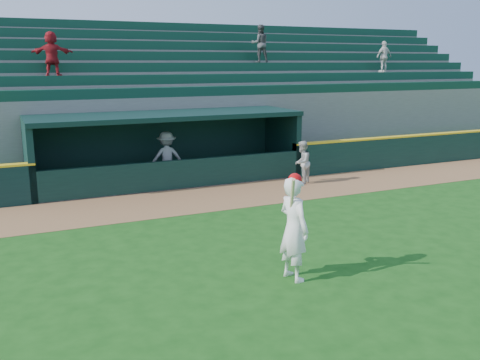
{
  "coord_description": "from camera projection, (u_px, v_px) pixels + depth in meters",
  "views": [
    {
      "loc": [
        -5.5,
        -10.33,
        4.22
      ],
      "look_at": [
        0.0,
        1.6,
        1.3
      ],
      "focal_mm": 40.0,
      "sensor_mm": 36.0,
      "label": 1
    }
  ],
  "objects": [
    {
      "name": "warning_track",
      "position": [
        196.0,
        200.0,
        16.66
      ],
      "size": [
        40.0,
        3.0,
        0.01
      ],
      "primitive_type": "cube",
      "color": "brown",
      "rests_on": "ground"
    },
    {
      "name": "batter_at_plate",
      "position": [
        294.0,
        227.0,
        10.4
      ],
      "size": [
        0.62,
        0.87,
        2.16
      ],
      "color": "white",
      "rests_on": "ground"
    },
    {
      "name": "dugout_player_front",
      "position": [
        302.0,
        162.0,
        18.7
      ],
      "size": [
        0.94,
        0.91,
        1.53
      ],
      "primitive_type": "imported",
      "rotation": [
        0.0,
        0.0,
        3.8
      ],
      "color": "#A9A9A4",
      "rests_on": "ground"
    },
    {
      "name": "dugout",
      "position": [
        165.0,
        143.0,
        19.12
      ],
      "size": [
        9.4,
        2.8,
        2.46
      ],
      "color": "slate",
      "rests_on": "ground"
    },
    {
      "name": "ground",
      "position": [
        269.0,
        249.0,
        12.32
      ],
      "size": [
        120.0,
        120.0,
        0.0
      ],
      "primitive_type": "plane",
      "color": "#164812",
      "rests_on": "ground"
    },
    {
      "name": "dugout_player_inside",
      "position": [
        167.0,
        157.0,
        18.82
      ],
      "size": [
        1.26,
        0.84,
        1.83
      ],
      "primitive_type": "imported",
      "rotation": [
        0.0,
        0.0,
        3.0
      ],
      "color": "#A9A9A4",
      "rests_on": "ground"
    },
    {
      "name": "field_wall_right",
      "position": [
        450.0,
        147.0,
        23.0
      ],
      "size": [
        15.5,
        0.3,
        1.2
      ],
      "primitive_type": "cube",
      "color": "black",
      "rests_on": "ground"
    },
    {
      "name": "stands",
      "position": [
        133.0,
        105.0,
        22.93
      ],
      "size": [
        34.5,
        6.25,
        7.11
      ],
      "color": "slate",
      "rests_on": "ground"
    },
    {
      "name": "wall_stripe_right",
      "position": [
        451.0,
        133.0,
        22.86
      ],
      "size": [
        15.5,
        0.32,
        0.06
      ],
      "primitive_type": "cube",
      "color": "yellow",
      "rests_on": "field_wall_right"
    }
  ]
}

